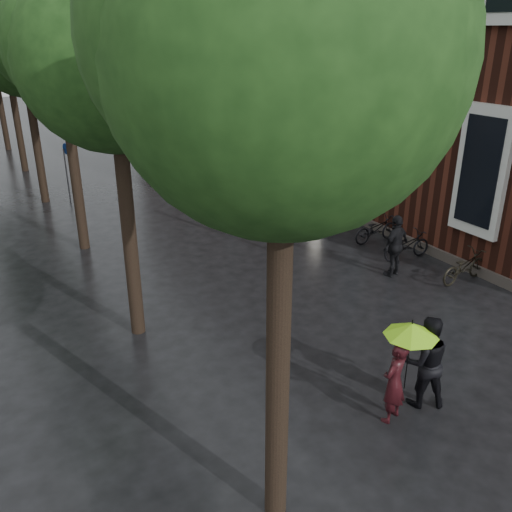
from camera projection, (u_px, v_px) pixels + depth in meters
ground at (507, 454)px, 9.15m from camera, size 120.00×120.00×0.00m
brick_building at (328, 42)px, 27.17m from camera, size 10.20×33.20×12.00m
street_trees at (36, 38)px, 17.55m from camera, size 4.33×34.03×8.91m
person_burgundy at (394, 382)px, 9.66m from camera, size 0.69×0.56×1.62m
person_black at (425, 361)px, 10.05m from camera, size 1.12×1.04×1.85m
lime_umbrella at (412, 330)px, 9.53m from camera, size 0.98×0.98×1.45m
pedestrian_walking at (396, 246)px, 15.43m from camera, size 1.14×0.67×1.83m
parked_bicycles at (280, 187)px, 22.83m from camera, size 1.99×20.58×1.05m
ad_lightbox at (320, 188)px, 20.77m from camera, size 0.30×1.30×1.96m
lamp_post at (290, 168)px, 16.01m from camera, size 0.24×0.24×4.64m
cycle_sign at (66, 164)px, 21.70m from camera, size 0.13×0.44×2.43m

